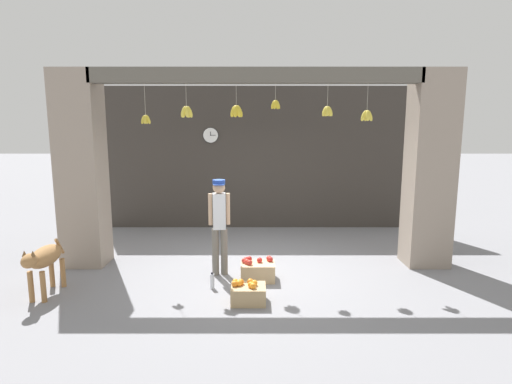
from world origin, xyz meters
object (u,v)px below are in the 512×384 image
(fruit_crate_oranges, at_px, (248,293))
(fruit_crate_apples, at_px, (258,270))
(water_bottle, at_px, (213,281))
(dog, at_px, (45,259))
(shopkeeper, at_px, (220,220))
(wall_clock, at_px, (211,135))

(fruit_crate_oranges, relative_size, fruit_crate_apples, 0.89)
(fruit_crate_apples, relative_size, water_bottle, 2.11)
(dog, height_order, shopkeeper, shopkeeper)
(shopkeeper, height_order, fruit_crate_oranges, shopkeeper)
(dog, xyz_separation_m, water_bottle, (2.32, 0.24, -0.42))
(fruit_crate_oranges, bearing_deg, dog, 175.32)
(dog, distance_m, wall_clock, 4.64)
(dog, distance_m, fruit_crate_apples, 3.08)
(dog, relative_size, fruit_crate_oranges, 2.17)
(water_bottle, relative_size, wall_clock, 0.69)
(dog, bearing_deg, shopkeeper, 110.19)
(shopkeeper, bearing_deg, fruit_crate_oranges, 107.89)
(shopkeeper, distance_m, wall_clock, 3.36)
(dog, bearing_deg, water_bottle, 97.23)
(dog, xyz_separation_m, shopkeeper, (2.39, 0.82, 0.37))
(fruit_crate_oranges, height_order, fruit_crate_apples, fruit_crate_apples)
(fruit_crate_apples, bearing_deg, shopkeeper, 159.60)
(shopkeeper, relative_size, wall_clock, 4.31)
(fruit_crate_apples, distance_m, water_bottle, 0.76)
(wall_clock, bearing_deg, fruit_crate_oranges, -77.26)
(shopkeeper, xyz_separation_m, fruit_crate_oranges, (0.47, -1.05, -0.76))
(shopkeeper, xyz_separation_m, fruit_crate_apples, (0.61, -0.23, -0.75))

